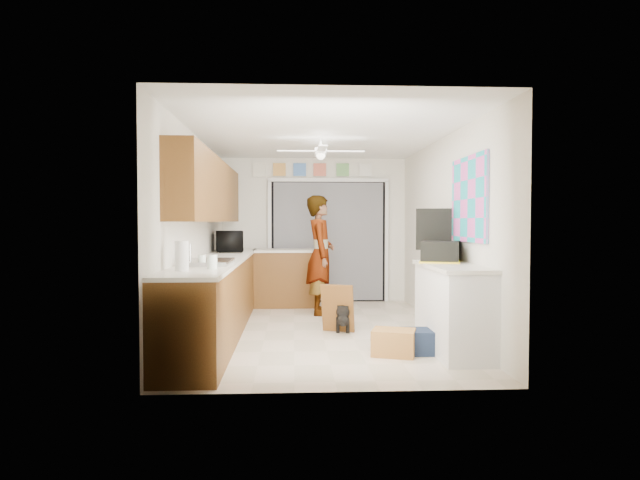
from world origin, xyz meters
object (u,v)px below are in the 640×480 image
object	(u,v)px
navy_crate	(422,341)
man	(320,255)
microwave	(230,241)
suitcase	(440,252)
dog	(343,316)
paper_towel_roll	(182,256)
cardboard_box	(394,342)

from	to	relation	value
navy_crate	man	size ratio (longest dim) A/B	0.23
microwave	suitcase	bearing A→B (deg)	-139.09
microwave	suitcase	size ratio (longest dim) A/B	1.05
dog	paper_towel_roll	bearing A→B (deg)	-129.45
microwave	cardboard_box	world-z (taller)	microwave
paper_towel_roll	dog	bearing A→B (deg)	46.00
man	dog	distance (m)	1.47
suitcase	cardboard_box	distance (m)	1.24
paper_towel_roll	dog	distance (m)	2.57
microwave	paper_towel_roll	world-z (taller)	microwave
microwave	suitcase	distance (m)	3.41
paper_towel_roll	suitcase	world-z (taller)	paper_towel_roll
paper_towel_roll	man	bearing A→B (deg)	64.22
suitcase	cardboard_box	bearing A→B (deg)	-122.49
paper_towel_roll	navy_crate	world-z (taller)	paper_towel_roll
microwave	paper_towel_roll	xyz separation A→B (m)	(-0.07, -3.14, -0.02)
cardboard_box	man	distance (m)	2.73
cardboard_box	dog	xyz separation A→B (m)	(-0.42, 1.28, 0.06)
cardboard_box	navy_crate	distance (m)	0.33
cardboard_box	navy_crate	bearing A→B (deg)	14.18
suitcase	man	world-z (taller)	man
microwave	paper_towel_roll	size ratio (longest dim) A/B	2.05
cardboard_box	dog	bearing A→B (deg)	108.07
suitcase	cardboard_box	xyz separation A→B (m)	(-0.64, -0.53, -0.92)
dog	navy_crate	bearing A→B (deg)	-54.00
paper_towel_roll	man	xyz separation A→B (m)	(1.45, 3.00, -0.18)
paper_towel_roll	cardboard_box	size ratio (longest dim) A/B	0.65
microwave	suitcase	world-z (taller)	microwave
dog	suitcase	bearing A→B (deg)	-30.64
navy_crate	dog	bearing A→B (deg)	121.45
paper_towel_roll	suitcase	bearing A→B (deg)	19.98
navy_crate	man	bearing A→B (deg)	111.13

